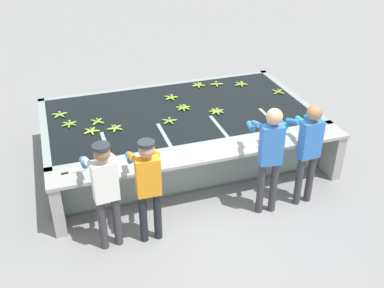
% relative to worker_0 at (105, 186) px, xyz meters
% --- Properties ---
extents(ground_plane, '(80.00, 80.00, 0.00)m').
position_rel_worker_0_xyz_m(ground_plane, '(1.61, 0.32, -0.97)').
color(ground_plane, gray).
rests_on(ground_plane, ground).
extents(wash_tank, '(4.71, 2.60, 0.86)m').
position_rel_worker_0_xyz_m(wash_tank, '(1.61, 2.06, -0.55)').
color(wash_tank, gray).
rests_on(wash_tank, ground).
extents(work_ledge, '(4.71, 0.45, 0.86)m').
position_rel_worker_0_xyz_m(work_ledge, '(1.61, 0.55, -0.35)').
color(work_ledge, '#9E9E99').
rests_on(work_ledge, ground).
extents(worker_0, '(0.45, 0.73, 1.61)m').
position_rel_worker_0_xyz_m(worker_0, '(0.00, 0.00, 0.00)').
color(worker_0, '#38383D').
rests_on(worker_0, ground).
extents(worker_1, '(0.42, 0.72, 1.57)m').
position_rel_worker_0_xyz_m(worker_1, '(0.55, -0.04, -0.02)').
color(worker_1, '#1E2328').
rests_on(worker_1, ground).
extents(worker_2, '(0.47, 0.74, 1.73)m').
position_rel_worker_0_xyz_m(worker_2, '(2.36, 0.01, 0.07)').
color(worker_2, '#38383D').
rests_on(worker_2, ground).
extents(worker_3, '(0.43, 0.72, 1.67)m').
position_rel_worker_0_xyz_m(worker_3, '(3.00, 0.04, 0.03)').
color(worker_3, '#38383D').
rests_on(worker_3, ground).
extents(banana_bunch_floating_0, '(0.27, 0.28, 0.08)m').
position_rel_worker_0_xyz_m(banana_bunch_floating_0, '(1.34, 1.70, -0.10)').
color(banana_bunch_floating_0, '#75A333').
rests_on(banana_bunch_floating_0, wash_tank).
extents(banana_bunch_floating_1, '(0.28, 0.27, 0.08)m').
position_rel_worker_0_xyz_m(banana_bunch_floating_1, '(0.04, 1.76, -0.10)').
color(banana_bunch_floating_1, '#9EC642').
rests_on(banana_bunch_floating_1, wash_tank).
extents(banana_bunch_floating_2, '(0.28, 0.27, 0.08)m').
position_rel_worker_0_xyz_m(banana_bunch_floating_2, '(-0.40, 2.54, -0.10)').
color(banana_bunch_floating_2, '#93BC3D').
rests_on(banana_bunch_floating_2, wash_tank).
extents(banana_bunch_floating_3, '(0.26, 0.26, 0.08)m').
position_rel_worker_0_xyz_m(banana_bunch_floating_3, '(3.67, 2.22, -0.10)').
color(banana_bunch_floating_3, '#8CB738').
rests_on(banana_bunch_floating_3, wash_tank).
extents(banana_bunch_floating_4, '(0.28, 0.28, 0.08)m').
position_rel_worker_0_xyz_m(banana_bunch_floating_4, '(2.68, 2.95, -0.10)').
color(banana_bunch_floating_4, '#93BC3D').
rests_on(banana_bunch_floating_4, wash_tank).
extents(banana_bunch_floating_5, '(0.28, 0.28, 0.08)m').
position_rel_worker_0_xyz_m(banana_bunch_floating_5, '(2.24, 1.80, -0.10)').
color(banana_bunch_floating_5, '#8CB738').
rests_on(banana_bunch_floating_5, wash_tank).
extents(banana_bunch_floating_6, '(0.23, 0.23, 0.08)m').
position_rel_worker_0_xyz_m(banana_bunch_floating_6, '(0.18, 2.06, -0.10)').
color(banana_bunch_floating_6, '#8CB738').
rests_on(banana_bunch_floating_6, wash_tank).
extents(banana_bunch_floating_7, '(0.27, 0.28, 0.08)m').
position_rel_worker_0_xyz_m(banana_bunch_floating_7, '(-0.27, 2.13, -0.10)').
color(banana_bunch_floating_7, '#75A333').
rests_on(banana_bunch_floating_7, wash_tank).
extents(banana_bunch_floating_8, '(0.27, 0.28, 0.08)m').
position_rel_worker_0_xyz_m(banana_bunch_floating_8, '(2.32, 3.02, -0.10)').
color(banana_bunch_floating_8, '#9EC642').
rests_on(banana_bunch_floating_8, wash_tank).
extents(banana_bunch_floating_9, '(0.28, 0.28, 0.08)m').
position_rel_worker_0_xyz_m(banana_bunch_floating_9, '(1.72, 2.12, -0.10)').
color(banana_bunch_floating_9, '#7FAD33').
rests_on(banana_bunch_floating_9, wash_tank).
extents(banana_bunch_floating_10, '(0.27, 0.27, 0.08)m').
position_rel_worker_0_xyz_m(banana_bunch_floating_10, '(1.64, 2.62, -0.10)').
color(banana_bunch_floating_10, '#93BC3D').
rests_on(banana_bunch_floating_10, wash_tank).
extents(banana_bunch_floating_11, '(0.27, 0.28, 0.08)m').
position_rel_worker_0_xyz_m(banana_bunch_floating_11, '(0.43, 1.73, -0.10)').
color(banana_bunch_floating_11, '#93BC3D').
rests_on(banana_bunch_floating_11, wash_tank).
extents(banana_bunch_floating_12, '(0.27, 0.27, 0.08)m').
position_rel_worker_0_xyz_m(banana_bunch_floating_12, '(3.14, 2.80, -0.10)').
color(banana_bunch_floating_12, '#93BC3D').
rests_on(banana_bunch_floating_12, wash_tank).
extents(knife_0, '(0.19, 0.32, 0.02)m').
position_rel_worker_0_xyz_m(knife_0, '(0.21, 0.51, -0.10)').
color(knife_0, silver).
rests_on(knife_0, work_ledge).
extents(knife_1, '(0.35, 0.04, 0.02)m').
position_rel_worker_0_xyz_m(knife_1, '(-0.40, 0.64, -0.10)').
color(knife_1, silver).
rests_on(knife_1, work_ledge).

